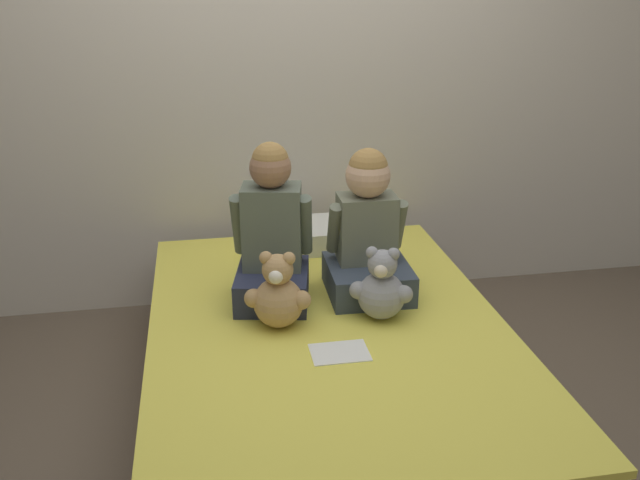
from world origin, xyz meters
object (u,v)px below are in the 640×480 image
(child_on_right, at_px, (368,234))
(bed, at_px, (328,368))
(teddy_bear_held_by_right_child, at_px, (381,289))
(sign_card, at_px, (340,352))
(child_on_left, at_px, (272,236))
(pillow_at_headboard, at_px, (298,236))
(teddy_bear_held_by_left_child, at_px, (278,295))

(child_on_right, bearing_deg, bed, -129.01)
(child_on_right, height_order, teddy_bear_held_by_right_child, child_on_right)
(bed, relative_size, sign_card, 9.39)
(child_on_left, height_order, pillow_at_headboard, child_on_left)
(bed, distance_m, child_on_right, 0.58)
(bed, height_order, pillow_at_headboard, pillow_at_headboard)
(bed, relative_size, teddy_bear_held_by_left_child, 6.39)
(child_on_left, bearing_deg, child_on_right, 10.80)
(child_on_left, distance_m, sign_card, 0.59)
(child_on_left, relative_size, teddy_bear_held_by_right_child, 2.22)
(child_on_right, xyz_separation_m, teddy_bear_held_by_left_child, (-0.41, -0.24, -0.13))
(child_on_right, height_order, sign_card, child_on_right)
(teddy_bear_held_by_left_child, xyz_separation_m, sign_card, (0.19, -0.24, -0.13))
(child_on_right, bearing_deg, child_on_left, -179.04)
(teddy_bear_held_by_right_child, xyz_separation_m, pillow_at_headboard, (-0.22, 0.79, -0.07))
(bed, distance_m, sign_card, 0.31)
(child_on_right, distance_m, teddy_bear_held_by_right_child, 0.28)
(child_on_left, height_order, sign_card, child_on_left)
(teddy_bear_held_by_left_child, bearing_deg, child_on_left, 103.14)
(teddy_bear_held_by_left_child, distance_m, teddy_bear_held_by_right_child, 0.41)
(pillow_at_headboard, relative_size, sign_card, 2.33)
(pillow_at_headboard, xyz_separation_m, sign_card, (0.00, -1.02, -0.05))
(pillow_at_headboard, distance_m, sign_card, 1.02)
(bed, xyz_separation_m, child_on_left, (-0.18, 0.26, 0.49))
(child_on_right, height_order, teddy_bear_held_by_left_child, child_on_right)
(pillow_at_headboard, bearing_deg, child_on_right, -68.09)
(bed, height_order, teddy_bear_held_by_left_child, teddy_bear_held_by_left_child)
(child_on_right, distance_m, pillow_at_headboard, 0.62)
(teddy_bear_held_by_right_child, xyz_separation_m, sign_card, (-0.21, -0.24, -0.12))
(teddy_bear_held_by_right_child, bearing_deg, sign_card, -110.52)
(child_on_left, xyz_separation_m, pillow_at_headboard, (0.18, 0.54, -0.22))
(teddy_bear_held_by_right_child, bearing_deg, teddy_bear_held_by_left_child, -159.48)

